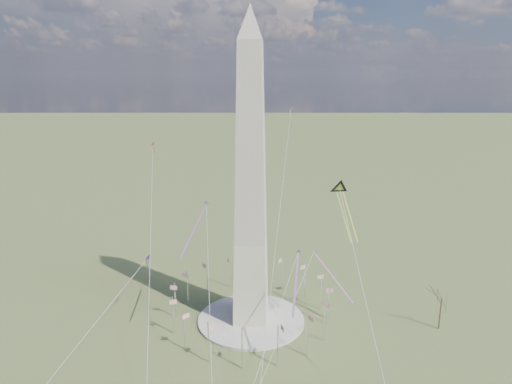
{
  "coord_description": "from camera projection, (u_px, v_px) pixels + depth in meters",
  "views": [
    {
      "loc": [
        13.7,
        -138.25,
        80.93
      ],
      "look_at": [
        1.67,
        0.0,
        45.2
      ],
      "focal_mm": 32.0,
      "sensor_mm": 36.0,
      "label": 1
    }
  ],
  "objects": [
    {
      "name": "kite_streamer_right",
      "position": [
        328.0,
        269.0,
        155.26
      ],
      "size": [
        13.59,
        15.01,
        13.11
      ],
      "rotation": [
        0.0,
        0.0,
        3.87
      ],
      "color": "#E74924",
      "rests_on": "ground"
    },
    {
      "name": "ground",
      "position": [
        251.0,
        321.0,
        154.71
      ],
      "size": [
        2000.0,
        2000.0,
        0.0
      ],
      "primitive_type": "plane",
      "color": "#4C5128",
      "rests_on": "ground"
    },
    {
      "name": "kite_streamer_left",
      "position": [
        297.0,
        275.0,
        132.83
      ],
      "size": [
        2.55,
        18.65,
        12.8
      ],
      "rotation": [
        0.0,
        0.0,
        3.07
      ],
      "color": "#E74924",
      "rests_on": "ground"
    },
    {
      "name": "washington_monument",
      "position": [
        251.0,
        183.0,
        142.75
      ],
      "size": [
        15.56,
        15.56,
        100.0
      ],
      "color": "beige",
      "rests_on": "plaza"
    },
    {
      "name": "kite_small_white",
      "position": [
        291.0,
        110.0,
        186.44
      ],
      "size": [
        1.5,
        2.27,
        4.86
      ],
      "rotation": [
        0.0,
        0.0,
        2.55
      ],
      "color": "silver",
      "rests_on": "ground"
    },
    {
      "name": "flagpole_ring",
      "position": [
        251.0,
        301.0,
        152.9
      ],
      "size": [
        54.4,
        54.4,
        13.0
      ],
      "color": "white",
      "rests_on": "ground"
    },
    {
      "name": "kite_streamer_mid",
      "position": [
        197.0,
        223.0,
        138.77
      ],
      "size": [
        5.79,
        18.08,
        12.64
      ],
      "rotation": [
        0.0,
        0.0,
        2.88
      ],
      "color": "#E74924",
      "rests_on": "ground"
    },
    {
      "name": "kite_diamond_purple",
      "position": [
        148.0,
        261.0,
        151.41
      ],
      "size": [
        1.95,
        2.73,
        8.27
      ],
      "rotation": [
        0.0,
        0.0,
        3.05
      ],
      "color": "#3D186F",
      "rests_on": "ground"
    },
    {
      "name": "kite_delta_black",
      "position": [
        340.0,
        191.0,
        149.14
      ],
      "size": [
        8.49,
        19.33,
        15.75
      ],
      "rotation": [
        0.0,
        0.0,
        3.35
      ],
      "color": "black",
      "rests_on": "ground"
    },
    {
      "name": "tree_near",
      "position": [
        442.0,
        296.0,
        146.99
      ],
      "size": [
        9.41,
        9.41,
        16.47
      ],
      "color": "#4F4030",
      "rests_on": "ground"
    },
    {
      "name": "kite_small_red",
      "position": [
        153.0,
        145.0,
        173.93
      ],
      "size": [
        1.8,
        1.58,
        4.77
      ],
      "rotation": [
        0.0,
        0.0,
        3.18
      ],
      "color": "red",
      "rests_on": "ground"
    },
    {
      "name": "plaza",
      "position": [
        251.0,
        320.0,
        154.61
      ],
      "size": [
        36.0,
        36.0,
        0.8
      ],
      "primitive_type": "cylinder",
      "color": "#B9B2AA",
      "rests_on": "ground"
    }
  ]
}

